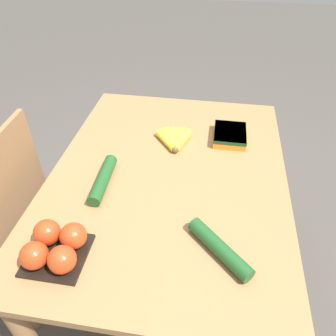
% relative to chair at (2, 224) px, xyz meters
% --- Properties ---
extents(ground_plane, '(12.00, 12.00, 0.00)m').
position_rel_chair_xyz_m(ground_plane, '(0.17, -0.68, -0.50)').
color(ground_plane, '#4C4742').
extents(dining_table, '(1.22, 0.91, 0.72)m').
position_rel_chair_xyz_m(dining_table, '(0.17, -0.68, 0.13)').
color(dining_table, '#9E7044').
rests_on(dining_table, ground_plane).
extents(chair, '(0.43, 0.42, 0.94)m').
position_rel_chair_xyz_m(chair, '(0.00, 0.00, 0.00)').
color(chair, '#8E6642').
rests_on(chair, ground_plane).
extents(banana_bunch, '(0.16, 0.16, 0.03)m').
position_rel_chair_xyz_m(banana_bunch, '(0.38, -0.67, 0.24)').
color(banana_bunch, brown).
rests_on(banana_bunch, dining_table).
extents(tomato_pack, '(0.18, 0.18, 0.09)m').
position_rel_chair_xyz_m(tomato_pack, '(-0.25, -0.41, 0.27)').
color(tomato_pack, black).
rests_on(tomato_pack, dining_table).
extents(carrot_bag, '(0.17, 0.14, 0.04)m').
position_rel_chair_xyz_m(carrot_bag, '(0.45, -0.91, 0.25)').
color(carrot_bag, orange).
rests_on(carrot_bag, dining_table).
extents(cucumber_near, '(0.24, 0.06, 0.05)m').
position_rel_chair_xyz_m(cucumber_near, '(0.08, -0.45, 0.25)').
color(cucumber_near, '#1E5123').
rests_on(cucumber_near, dining_table).
extents(cucumber_far, '(0.20, 0.21, 0.05)m').
position_rel_chair_xyz_m(cucumber_far, '(-0.16, -0.89, 0.25)').
color(cucumber_far, '#1E5123').
rests_on(cucumber_far, dining_table).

